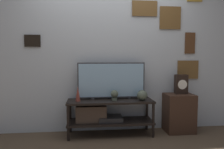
{
  "coord_description": "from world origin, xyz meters",
  "views": [
    {
      "loc": [
        -0.33,
        -3.02,
        1.21
      ],
      "look_at": [
        0.03,
        0.25,
        0.94
      ],
      "focal_mm": 35.0,
      "sensor_mm": 36.0,
      "label": 1
    }
  ],
  "objects_px": {
    "vase_round_glass": "(142,95)",
    "mantel_clock": "(181,84)",
    "decorative_bust": "(114,95)",
    "vase_slim_bronze": "(78,94)",
    "television": "(111,80)"
  },
  "relations": [
    {
      "from": "decorative_bust",
      "to": "vase_slim_bronze",
      "type": "bearing_deg",
      "value": 178.0
    },
    {
      "from": "vase_round_glass",
      "to": "mantel_clock",
      "type": "height_order",
      "value": "mantel_clock"
    },
    {
      "from": "television",
      "to": "vase_slim_bronze",
      "type": "distance_m",
      "value": 0.56
    },
    {
      "from": "vase_round_glass",
      "to": "decorative_bust",
      "type": "distance_m",
      "value": 0.42
    },
    {
      "from": "vase_slim_bronze",
      "to": "mantel_clock",
      "type": "bearing_deg",
      "value": 3.08
    },
    {
      "from": "decorative_bust",
      "to": "mantel_clock",
      "type": "xyz_separation_m",
      "value": [
        1.09,
        0.11,
        0.13
      ]
    },
    {
      "from": "television",
      "to": "decorative_bust",
      "type": "relative_size",
      "value": 6.56
    },
    {
      "from": "vase_slim_bronze",
      "to": "mantel_clock",
      "type": "distance_m",
      "value": 1.65
    },
    {
      "from": "vase_round_glass",
      "to": "mantel_clock",
      "type": "distance_m",
      "value": 0.71
    },
    {
      "from": "television",
      "to": "mantel_clock",
      "type": "relative_size",
      "value": 3.39
    },
    {
      "from": "vase_round_glass",
      "to": "vase_slim_bronze",
      "type": "height_order",
      "value": "vase_slim_bronze"
    },
    {
      "from": "decorative_bust",
      "to": "mantel_clock",
      "type": "distance_m",
      "value": 1.11
    },
    {
      "from": "mantel_clock",
      "to": "vase_round_glass",
      "type": "bearing_deg",
      "value": -167.64
    },
    {
      "from": "vase_slim_bronze",
      "to": "television",
      "type": "bearing_deg",
      "value": 11.95
    },
    {
      "from": "vase_round_glass",
      "to": "decorative_bust",
      "type": "relative_size",
      "value": 0.99
    }
  ]
}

